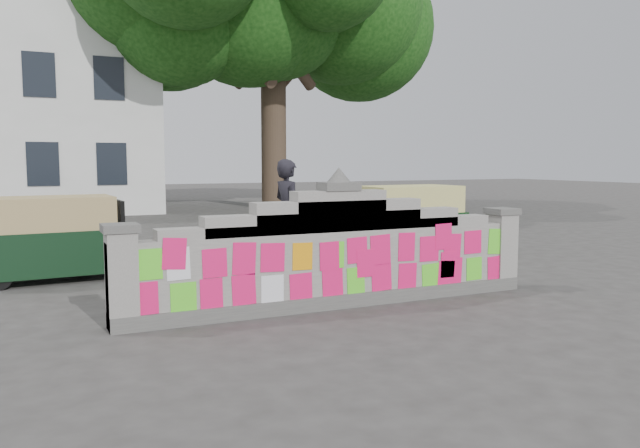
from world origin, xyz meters
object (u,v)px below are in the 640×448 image
object	(u,v)px
cyclist_rider	(288,227)
rickshaw_right	(406,219)
cyclist_bike	(288,249)
rickshaw_left	(54,237)
pedestrian	(318,229)

from	to	relation	value
cyclist_rider	rickshaw_right	xyz separation A→B (m)	(3.62, 1.75, -0.14)
cyclist_bike	rickshaw_left	distance (m)	4.13
pedestrian	rickshaw_right	world-z (taller)	rickshaw_right
cyclist_rider	rickshaw_right	world-z (taller)	cyclist_rider
rickshaw_left	cyclist_rider	bearing A→B (deg)	-28.33
cyclist_bike	pedestrian	distance (m)	1.65
rickshaw_left	rickshaw_right	world-z (taller)	rickshaw_right
cyclist_bike	pedestrian	bearing A→B (deg)	-52.36
cyclist_bike	pedestrian	xyz separation A→B (m)	(1.14, 1.18, 0.19)
rickshaw_left	rickshaw_right	bearing A→B (deg)	-3.09
cyclist_bike	pedestrian	size ratio (longest dim) A/B	1.42
pedestrian	rickshaw_left	xyz separation A→B (m)	(-4.86, 0.58, 0.02)
cyclist_bike	rickshaw_left	world-z (taller)	rickshaw_left
cyclist_rider	rickshaw_left	bearing A→B (deg)	56.07
cyclist_rider	pedestrian	xyz separation A→B (m)	(1.14, 1.18, -0.20)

